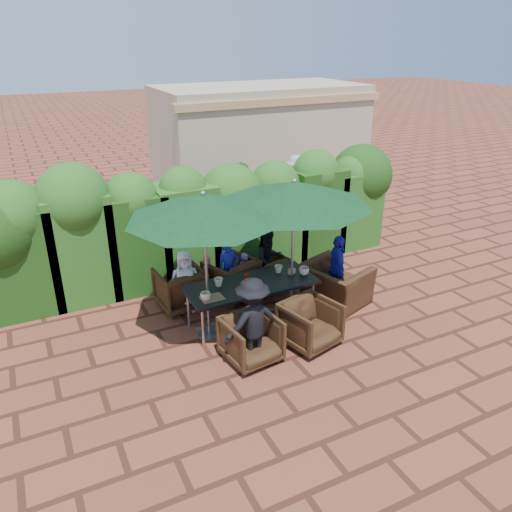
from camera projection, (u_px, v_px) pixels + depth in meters
name	position (u px, v px, depth m)	size (l,w,h in m)	color
ground	(260.00, 324.00, 8.59)	(80.00, 80.00, 0.00)	brown
dining_table	(251.00, 287.00, 8.37)	(2.21, 0.90, 0.75)	black
umbrella_left	(204.00, 207.00, 7.41)	(2.39, 2.39, 2.46)	gray
umbrella_right	(294.00, 194.00, 8.02)	(2.54, 2.54, 2.46)	gray
chair_far_left	(180.00, 286.00, 8.97)	(0.80, 0.74, 0.82)	black
chair_far_mid	(231.00, 276.00, 9.31)	(0.82, 0.77, 0.84)	black
chair_far_right	(267.00, 271.00, 9.63)	(0.71, 0.67, 0.74)	black
chair_near_left	(251.00, 337.00, 7.49)	(0.77, 0.72, 0.79)	black
chair_near_right	(310.00, 322.00, 7.86)	(0.79, 0.74, 0.81)	black
chair_end_right	(335.00, 278.00, 9.09)	(1.13, 0.73, 0.98)	black
adult_far_left	(185.00, 281.00, 8.80)	(0.56, 0.33, 1.14)	silver
adult_far_mid	(229.00, 269.00, 9.26)	(0.41, 0.33, 1.13)	#2025B1
adult_far_right	(269.00, 260.00, 9.53)	(0.59, 0.36, 1.23)	black
adult_near_left	(252.00, 322.00, 7.33)	(0.89, 0.41, 1.39)	black
adult_end_right	(337.00, 268.00, 9.16)	(0.74, 0.37, 1.25)	#2025B1
child_left	(208.00, 278.00, 9.22)	(0.31, 0.25, 0.86)	#E2506F
child_right	(246.00, 273.00, 9.44)	(0.30, 0.24, 0.83)	#8B52B3
pedestrian_a	(241.00, 197.00, 12.28)	(1.64, 0.59, 1.76)	#248528
pedestrian_b	(261.00, 196.00, 12.68)	(0.75, 0.46, 1.55)	#E2506F
pedestrian_c	(296.00, 188.00, 13.02)	(1.11, 0.51, 1.74)	gray
cup_a	(206.00, 296.00, 7.79)	(0.17, 0.17, 0.13)	beige
cup_b	(219.00, 282.00, 8.22)	(0.15, 0.15, 0.14)	beige
cup_c	(256.00, 286.00, 8.12)	(0.16, 0.16, 0.13)	beige
cup_d	(278.00, 269.00, 8.69)	(0.14, 0.14, 0.13)	beige
cup_e	(304.00, 271.00, 8.61)	(0.17, 0.17, 0.14)	beige
ketchup_bottle	(246.00, 279.00, 8.31)	(0.04, 0.04, 0.17)	#B20C0A
sauce_bottle	(248.00, 277.00, 8.36)	(0.04, 0.04, 0.17)	#4C230C
serving_tray	(212.00, 298.00, 7.85)	(0.35, 0.25, 0.02)	olive
number_block_left	(245.00, 284.00, 8.19)	(0.12, 0.06, 0.10)	tan
number_block_right	(292.00, 271.00, 8.64)	(0.12, 0.06, 0.10)	tan
hedge_wall	(193.00, 213.00, 9.81)	(9.10, 1.60, 2.58)	black
building	(260.00, 140.00, 15.06)	(6.20, 3.08, 3.20)	tan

